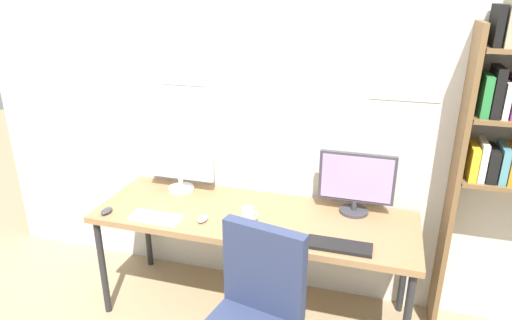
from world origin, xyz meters
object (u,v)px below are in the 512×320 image
Objects in this scene: mouse_left_side at (107,211)px; mouse_right_side at (203,219)px; monitor_left at (180,161)px; desk at (254,222)px; coffee_mug at (248,214)px; keyboard_right at (339,246)px; monitor_right at (356,182)px; keyboard_left at (156,218)px.

mouse_left_side and mouse_right_side have the same top height.
mouse_right_side is (0.32, -0.38, -0.20)m from monitor_left.
coffee_mug is at bearing -95.00° from desk.
mouse_left_side is at bearing -172.71° from mouse_right_side.
mouse_right_side is (-0.84, 0.06, 0.01)m from keyboard_right.
monitor_right is 1.58m from mouse_left_side.
monitor_right reaches higher than keyboard_right.
desk is 18.98× the size of coffee_mug.
monitor_left is 4.58× the size of coffee_mug.
keyboard_left is at bearing -84.83° from monitor_left.
keyboard_right is at bearing -95.17° from monitor_right.
coffee_mug is (-0.61, -0.30, -0.17)m from monitor_right.
mouse_right_side is (-0.88, -0.38, -0.20)m from monitor_right.
keyboard_right is 1.46m from mouse_left_side.
desk is 0.93m from mouse_left_side.
keyboard_left is at bearing -159.13° from monitor_right.
desk is 0.33m from mouse_right_side.
keyboard_right is at bearing 0.72° from mouse_left_side.
keyboard_right is at bearing -22.33° from desk.
mouse_left_side is (-0.34, -0.02, 0.01)m from keyboard_left.
monitor_right is at bearing 84.83° from keyboard_right.
mouse_left_side is 0.63m from mouse_right_side.
monitor_right is (0.60, 0.21, 0.27)m from desk.
keyboard_left is 3.37× the size of mouse_right_side.
keyboard_left is 1.12m from keyboard_right.
monitor_right is 1.26m from keyboard_left.
desk is 4.14× the size of monitor_left.
monitor_left reaches higher than mouse_left_side.
coffee_mug reaches higher than mouse_left_side.
desk is 0.61m from keyboard_left.
monitor_left reaches higher than coffee_mug.
desk is at bearing 85.00° from coffee_mug.
mouse_left_side is 1.00× the size of mouse_right_side.
desk is 0.13m from coffee_mug.
keyboard_right is (1.16, -0.44, -0.21)m from monitor_left.
mouse_right_side reaches higher than keyboard_left.
keyboard_right is (0.56, -0.23, 0.06)m from desk.
mouse_left_side is at bearing -122.90° from monitor_left.
monitor_right is at bearing 19.48° from desk.
desk is at bearing 22.33° from keyboard_left.
mouse_left_side reaches higher than keyboard_right.
desk is 6.22× the size of keyboard_left.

